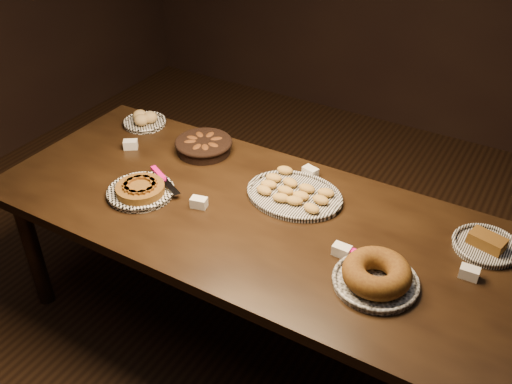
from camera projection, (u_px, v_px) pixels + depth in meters
The scene contains 9 objects.
ground at pixel (256, 331), 2.88m from camera, with size 5.00×5.00×0.00m, color black.
buffet_table at pixel (256, 226), 2.49m from camera, with size 2.40×1.00×0.75m.
apple_tart_plate at pixel (141, 190), 2.56m from camera, with size 0.33×0.33×0.06m.
madeleine_platter at pixel (294, 194), 2.54m from camera, with size 0.44×0.36×0.05m.
bundt_cake_plate at pixel (376, 276), 2.07m from camera, with size 0.34×0.32×0.10m.
croissant_basket at pixel (204, 145), 2.85m from camera, with size 0.35×0.35×0.07m.
bread_roll_plate at pixel (144, 120), 3.09m from camera, with size 0.23×0.23×0.07m.
loaf_plate at pixel (486, 244), 2.25m from camera, with size 0.26×0.26×0.06m.
tent_cards at pixel (279, 203), 2.47m from camera, with size 1.79×0.53×0.04m.
Camera 1 is at (1.00, -1.68, 2.23)m, focal length 40.00 mm.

